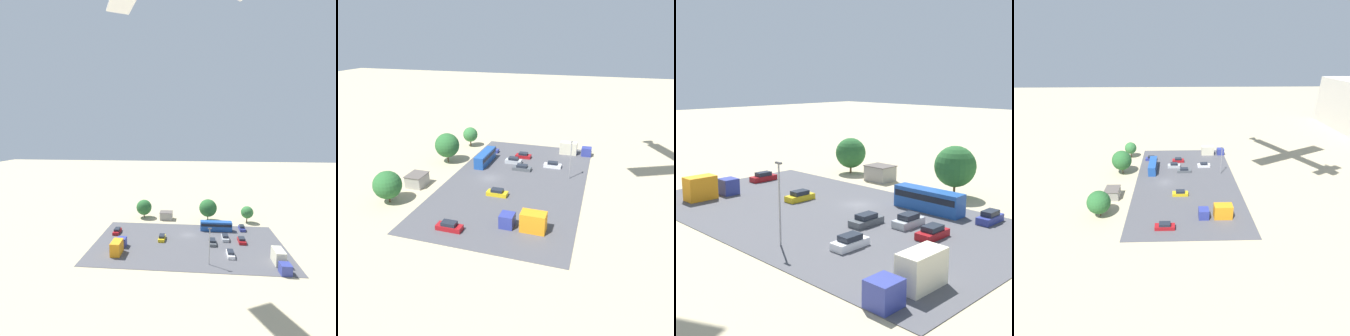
# 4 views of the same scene
# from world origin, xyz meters

# --- Properties ---
(ground_plane) EXTENTS (400.00, 400.00, 0.00)m
(ground_plane) POSITION_xyz_m (0.00, 0.00, 0.00)
(ground_plane) COLOR tan
(parking_lot_surface) EXTENTS (53.41, 30.71, 0.08)m
(parking_lot_surface) POSITION_xyz_m (0.00, 6.40, 0.04)
(parking_lot_surface) COLOR #4C4C51
(parking_lot_surface) RESTS_ON ground
(shed_building) EXTENTS (4.66, 3.91, 2.75)m
(shed_building) POSITION_xyz_m (8.25, -14.15, 1.38)
(shed_building) COLOR #9E998E
(shed_building) RESTS_ON ground
(bus) EXTENTS (10.00, 2.44, 3.02)m
(bus) POSITION_xyz_m (-8.85, -4.36, 1.71)
(bus) COLOR #1E4C9E
(bus) RESTS_ON ground
(parked_car_0) EXTENTS (1.84, 4.39, 1.48)m
(parked_car_0) POSITION_xyz_m (7.68, 4.44, 0.70)
(parked_car_0) COLOR gold
(parked_car_0) RESTS_ON ground
(parked_car_1) EXTENTS (1.98, 4.12, 1.46)m
(parked_car_1) POSITION_xyz_m (-15.45, 4.19, 0.69)
(parked_car_1) COLOR maroon
(parked_car_1) RESTS_ON ground
(parked_car_2) EXTENTS (1.82, 4.34, 1.46)m
(parked_car_2) POSITION_xyz_m (-11.03, 12.96, 0.69)
(parked_car_2) COLOR silver
(parked_car_2) RESTS_ON ground
(parked_car_3) EXTENTS (1.95, 4.25, 1.56)m
(parked_car_3) POSITION_xyz_m (-10.92, 2.69, 0.73)
(parked_car_3) COLOR #ADB2B7
(parked_car_3) RESTS_ON ground
(parked_car_4) EXTENTS (1.81, 4.63, 1.57)m
(parked_car_4) POSITION_xyz_m (22.31, 0.60, 0.73)
(parked_car_4) COLOR maroon
(parked_car_4) RESTS_ON ground
(parked_car_5) EXTENTS (1.90, 4.57, 1.42)m
(parked_car_5) POSITION_xyz_m (-6.99, 6.00, 0.67)
(parked_car_5) COLOR #4C5156
(parked_car_5) RESTS_ON ground
(parked_car_6) EXTENTS (1.72, 4.09, 1.56)m
(parked_car_6) POSITION_xyz_m (-17.24, -5.62, 0.73)
(parked_car_6) COLOR navy
(parked_car_6) RESTS_ON ground
(parked_truck_0) EXTENTS (2.53, 8.11, 3.51)m
(parked_truck_0) POSITION_xyz_m (18.36, 13.23, 1.69)
(parked_truck_0) COLOR navy
(parked_truck_0) RESTS_ON ground
(parked_truck_1) EXTENTS (2.37, 8.59, 3.38)m
(parked_truck_1) POSITION_xyz_m (-22.12, 16.88, 1.63)
(parked_truck_1) COLOR navy
(parked_truck_1) RESTS_ON ground
(tree_near_shed) EXTENTS (6.30, 6.30, 7.78)m
(tree_near_shed) POSITION_xyz_m (-6.77, -14.03, 4.63)
(tree_near_shed) COLOR brown
(tree_near_shed) RESTS_ON ground
(tree_apron_mid) EXTENTS (4.29, 4.29, 5.81)m
(tree_apron_mid) POSITION_xyz_m (-20.35, -13.30, 3.65)
(tree_apron_mid) COLOR brown
(tree_apron_mid) RESTS_ON ground
(tree_apron_far) EXTENTS (5.67, 5.67, 6.67)m
(tree_apron_far) POSITION_xyz_m (16.70, -15.43, 3.83)
(tree_apron_far) COLOR brown
(tree_apron_far) RESTS_ON ground
(light_pole_lot_centre) EXTENTS (0.90, 0.28, 9.15)m
(light_pole_lot_centre) POSITION_xyz_m (-5.31, 17.82, 5.09)
(light_pole_lot_centre) COLOR gray
(light_pole_lot_centre) RESTS_ON ground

